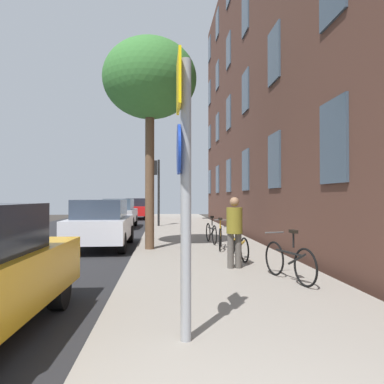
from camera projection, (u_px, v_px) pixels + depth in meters
ground_plane at (111, 237)px, 16.12m from camera, size 41.80×41.80×0.00m
road_asphalt at (62, 237)px, 15.96m from camera, size 7.00×38.00×0.01m
sidewalk at (191, 235)px, 16.40m from camera, size 4.20×38.00×0.12m
building_facade at (251, 68)px, 16.20m from camera, size 0.56×27.00×14.74m
sign_post at (184, 173)px, 4.14m from camera, size 0.16×0.60×3.17m
traffic_light at (157, 181)px, 20.66m from camera, size 0.43×0.24×3.69m
tree_near at (150, 80)px, 11.48m from camera, size 2.90×2.90×6.50m
bicycle_0 at (289, 261)px, 7.06m from camera, size 0.56×1.69×0.98m
bicycle_1 at (238, 245)px, 9.54m from camera, size 0.42×1.69×0.90m
bicycle_2 at (220, 236)px, 11.48m from camera, size 0.48×1.71×0.96m
bicycle_3 at (211, 232)px, 12.91m from camera, size 0.42×1.66×0.95m
pedestrian_0 at (234, 228)px, 8.33m from camera, size 0.49×0.49×1.59m
car_1 at (101, 223)px, 12.43m from camera, size 1.87×4.32×1.62m
car_2 at (119, 213)px, 20.72m from camera, size 1.79×3.95×1.62m
car_3 at (137, 208)px, 29.05m from camera, size 1.80×4.51×1.62m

